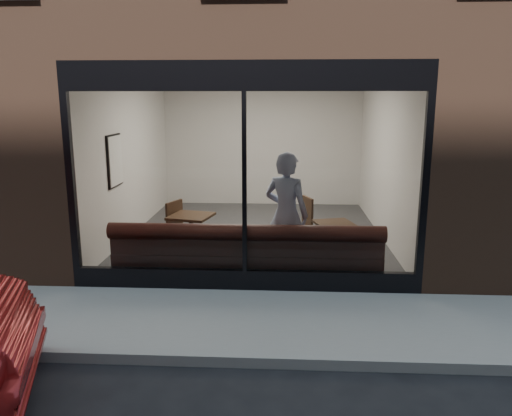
# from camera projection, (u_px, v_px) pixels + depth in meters

# --- Properties ---
(ground) EXTENTS (120.00, 120.00, 0.00)m
(ground) POSITION_uv_depth(u_px,v_px,m) (230.00, 363.00, 5.22)
(ground) COLOR black
(ground) RESTS_ON ground
(sidewalk_near) EXTENTS (40.00, 2.00, 0.01)m
(sidewalk_near) POSITION_uv_depth(u_px,v_px,m) (239.00, 321.00, 6.19)
(sidewalk_near) COLOR gray
(sidewalk_near) RESTS_ON ground
(kerb_near) EXTENTS (40.00, 0.10, 0.12)m
(kerb_near) POSITION_uv_depth(u_px,v_px,m) (229.00, 360.00, 5.15)
(kerb_near) COLOR gray
(kerb_near) RESTS_ON ground
(host_building_pier_left) EXTENTS (2.50, 12.00, 3.20)m
(host_building_pier_left) POSITION_uv_depth(u_px,v_px,m) (118.00, 142.00, 12.87)
(host_building_pier_left) COLOR brown
(host_building_pier_left) RESTS_ON ground
(host_building_pier_right) EXTENTS (2.50, 12.00, 3.20)m
(host_building_pier_right) POSITION_uv_depth(u_px,v_px,m) (412.00, 143.00, 12.47)
(host_building_pier_right) COLOR brown
(host_building_pier_right) RESTS_ON ground
(host_building_backfill) EXTENTS (5.00, 6.00, 3.20)m
(host_building_backfill) POSITION_uv_depth(u_px,v_px,m) (267.00, 134.00, 15.60)
(host_building_backfill) COLOR brown
(host_building_backfill) RESTS_ON ground
(cafe_floor) EXTENTS (6.00, 6.00, 0.00)m
(cafe_floor) POSITION_uv_depth(u_px,v_px,m) (256.00, 234.00, 10.09)
(cafe_floor) COLOR #2D2D30
(cafe_floor) RESTS_ON ground
(cafe_ceiling) EXTENTS (6.00, 6.00, 0.00)m
(cafe_ceiling) POSITION_uv_depth(u_px,v_px,m) (256.00, 72.00, 9.40)
(cafe_ceiling) COLOR white
(cafe_ceiling) RESTS_ON host_building_upper
(cafe_wall_back) EXTENTS (5.00, 0.00, 5.00)m
(cafe_wall_back) POSITION_uv_depth(u_px,v_px,m) (263.00, 143.00, 12.66)
(cafe_wall_back) COLOR silver
(cafe_wall_back) RESTS_ON ground
(cafe_wall_left) EXTENTS (0.00, 6.00, 6.00)m
(cafe_wall_left) POSITION_uv_depth(u_px,v_px,m) (131.00, 155.00, 9.88)
(cafe_wall_left) COLOR silver
(cafe_wall_left) RESTS_ON ground
(cafe_wall_right) EXTENTS (0.00, 6.00, 6.00)m
(cafe_wall_right) POSITION_uv_depth(u_px,v_px,m) (385.00, 157.00, 9.61)
(cafe_wall_right) COLOR silver
(cafe_wall_right) RESTS_ON ground
(storefront_kick) EXTENTS (5.00, 0.10, 0.30)m
(storefront_kick) POSITION_uv_depth(u_px,v_px,m) (245.00, 280.00, 7.18)
(storefront_kick) COLOR black
(storefront_kick) RESTS_ON ground
(storefront_header) EXTENTS (5.00, 0.10, 0.40)m
(storefront_header) POSITION_uv_depth(u_px,v_px,m) (244.00, 76.00, 6.57)
(storefront_header) COLOR black
(storefront_header) RESTS_ON host_building_upper
(storefront_mullion) EXTENTS (0.06, 0.10, 2.50)m
(storefront_mullion) POSITION_uv_depth(u_px,v_px,m) (244.00, 184.00, 6.88)
(storefront_mullion) COLOR black
(storefront_mullion) RESTS_ON storefront_kick
(storefront_glass) EXTENTS (4.80, 0.00, 4.80)m
(storefront_glass) POSITION_uv_depth(u_px,v_px,m) (244.00, 184.00, 6.85)
(storefront_glass) COLOR white
(storefront_glass) RESTS_ON storefront_kick
(banquette) EXTENTS (4.00, 0.55, 0.45)m
(banquette) POSITION_uv_depth(u_px,v_px,m) (247.00, 266.00, 7.56)
(banquette) COLOR #341913
(banquette) RESTS_ON cafe_floor
(person) EXTENTS (0.83, 0.71, 1.93)m
(person) POSITION_uv_depth(u_px,v_px,m) (286.00, 214.00, 7.64)
(person) COLOR #97A6CC
(person) RESTS_ON cafe_floor
(cafe_table_left) EXTENTS (0.80, 0.80, 0.04)m
(cafe_table_left) POSITION_uv_depth(u_px,v_px,m) (191.00, 216.00, 8.50)
(cafe_table_left) COLOR #311F13
(cafe_table_left) RESTS_ON cafe_floor
(cafe_table_right) EXTENTS (0.71, 0.71, 0.04)m
(cafe_table_right) POSITION_uv_depth(u_px,v_px,m) (334.00, 224.00, 8.00)
(cafe_table_right) COLOR #311F13
(cafe_table_right) RESTS_ON cafe_floor
(cafe_chair_left) EXTENTS (0.61, 0.61, 0.04)m
(cafe_chair_left) POSITION_uv_depth(u_px,v_px,m) (166.00, 239.00, 8.94)
(cafe_chair_left) COLOR #311F13
(cafe_chair_left) RESTS_ON cafe_floor
(cafe_chair_right) EXTENTS (0.55, 0.55, 0.04)m
(cafe_chair_right) POSITION_uv_depth(u_px,v_px,m) (297.00, 236.00, 9.16)
(cafe_chair_right) COLOR #311F13
(cafe_chair_right) RESTS_ON cafe_floor
(wall_poster) EXTENTS (0.02, 0.65, 0.87)m
(wall_poster) POSITION_uv_depth(u_px,v_px,m) (116.00, 161.00, 8.86)
(wall_poster) COLOR white
(wall_poster) RESTS_ON cafe_wall_left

